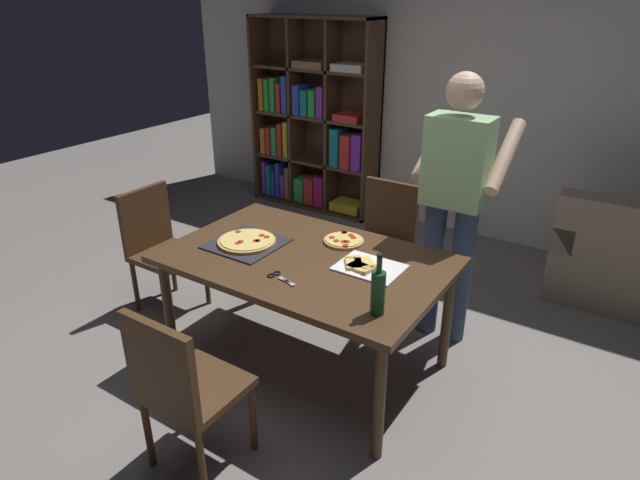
% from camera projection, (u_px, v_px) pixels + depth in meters
% --- Properties ---
extents(ground_plane, '(12.00, 12.00, 0.00)m').
position_uv_depth(ground_plane, '(307.00, 362.00, 3.47)').
color(ground_plane, gray).
extents(back_wall, '(6.40, 0.10, 2.80)m').
position_uv_depth(back_wall, '(470.00, 84.00, 4.86)').
color(back_wall, silver).
rests_on(back_wall, ground_plane).
extents(dining_table, '(1.62, 1.04, 0.75)m').
position_uv_depth(dining_table, '(306.00, 267.00, 3.19)').
color(dining_table, '#4C331E').
rests_on(dining_table, ground_plane).
extents(chair_near_camera, '(0.42, 0.42, 0.90)m').
position_uv_depth(chair_near_camera, '(182.00, 385.00, 2.49)').
color(chair_near_camera, '#472D19').
rests_on(chair_near_camera, ground_plane).
extents(chair_far_side, '(0.42, 0.42, 0.90)m').
position_uv_depth(chair_far_side, '(383.00, 235.00, 4.02)').
color(chair_far_side, '#472D19').
rests_on(chair_far_side, ground_plane).
extents(chair_left_end, '(0.42, 0.42, 0.90)m').
position_uv_depth(chair_left_end, '(158.00, 242.00, 3.91)').
color(chair_left_end, '#472D19').
rests_on(chair_left_end, ground_plane).
extents(bookshelf, '(1.40, 0.35, 1.95)m').
position_uv_depth(bookshelf, '(314.00, 126.00, 5.68)').
color(bookshelf, '#513823').
rests_on(bookshelf, ground_plane).
extents(person_serving_pizza, '(0.55, 0.54, 1.75)m').
position_uv_depth(person_serving_pizza, '(454.00, 197.00, 3.36)').
color(person_serving_pizza, '#38476B').
rests_on(person_serving_pizza, ground_plane).
extents(pepperoni_pizza_on_tray, '(0.41, 0.41, 0.04)m').
position_uv_depth(pepperoni_pizza_on_tray, '(247.00, 242.00, 3.31)').
color(pepperoni_pizza_on_tray, '#2D2D33').
rests_on(pepperoni_pizza_on_tray, dining_table).
extents(pizza_slices_on_towel, '(0.36, 0.28, 0.03)m').
position_uv_depth(pizza_slices_on_towel, '(366.00, 266.00, 3.02)').
color(pizza_slices_on_towel, white).
rests_on(pizza_slices_on_towel, dining_table).
extents(wine_bottle, '(0.07, 0.07, 0.32)m').
position_uv_depth(wine_bottle, '(378.00, 292.00, 2.56)').
color(wine_bottle, '#194723').
rests_on(wine_bottle, dining_table).
extents(kitchen_scissors, '(0.20, 0.10, 0.01)m').
position_uv_depth(kitchen_scissors, '(278.00, 277.00, 2.93)').
color(kitchen_scissors, silver).
rests_on(kitchen_scissors, dining_table).
extents(second_pizza_plain, '(0.25, 0.25, 0.03)m').
position_uv_depth(second_pizza_plain, '(344.00, 241.00, 3.34)').
color(second_pizza_plain, tan).
rests_on(second_pizza_plain, dining_table).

